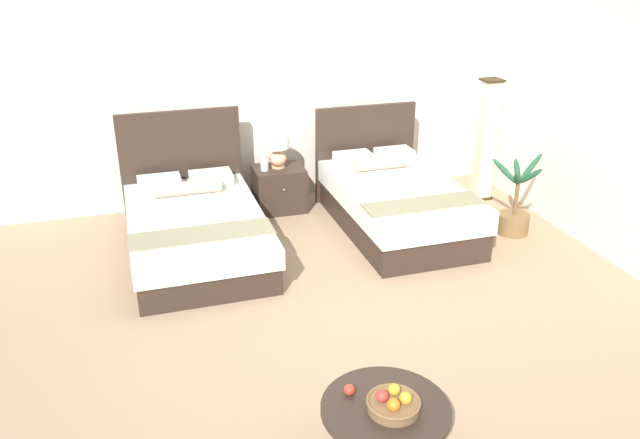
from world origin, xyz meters
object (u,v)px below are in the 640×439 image
(vase, at_px, (264,163))
(potted_palm, at_px, (514,213))
(coffee_table, at_px, (385,421))
(floor_lamp_corner, at_px, (486,140))
(loose_apple, at_px, (349,390))
(fruit_bowl, at_px, (393,403))
(nightstand, at_px, (279,189))
(bed_near_corner, at_px, (395,201))
(bed_near_window, at_px, (195,227))
(table_lamp, at_px, (278,149))

(vase, xyz_separation_m, potted_palm, (2.48, -1.33, -0.39))
(coffee_table, xyz_separation_m, floor_lamp_corner, (2.80, 3.78, 0.41))
(loose_apple, bearing_deg, potted_palm, 42.78)
(fruit_bowl, bearing_deg, nightstand, 86.10)
(nightstand, xyz_separation_m, coffee_table, (-0.31, -4.12, 0.07))
(nightstand, relative_size, potted_palm, 0.65)
(nightstand, xyz_separation_m, vase, (-0.17, -0.04, 0.35))
(coffee_table, height_order, floor_lamp_corner, floor_lamp_corner)
(bed_near_corner, height_order, floor_lamp_corner, floor_lamp_corner)
(fruit_bowl, relative_size, potted_palm, 0.37)
(loose_apple, distance_m, floor_lamp_corner, 4.68)
(vase, bearing_deg, fruit_bowl, -91.54)
(bed_near_corner, relative_size, coffee_table, 2.70)
(bed_near_window, height_order, potted_palm, bed_near_window)
(coffee_table, distance_m, loose_apple, 0.28)
(bed_near_window, bearing_deg, nightstand, 37.81)
(floor_lamp_corner, bearing_deg, bed_near_window, -172.12)
(vase, xyz_separation_m, floor_lamp_corner, (2.66, -0.30, 0.12))
(fruit_bowl, bearing_deg, table_lamp, 86.12)
(table_lamp, bearing_deg, bed_near_corner, -38.05)
(bed_near_window, relative_size, loose_apple, 31.08)
(nightstand, xyz_separation_m, floor_lamp_corner, (2.48, -0.34, 0.48))
(coffee_table, xyz_separation_m, fruit_bowl, (0.03, -0.04, 0.16))
(fruit_bowl, xyz_separation_m, potted_palm, (2.59, 2.79, -0.26))
(coffee_table, height_order, loose_apple, loose_apple)
(loose_apple, bearing_deg, fruit_bowl, -45.47)
(bed_near_window, height_order, loose_apple, bed_near_window)
(vase, bearing_deg, floor_lamp_corner, -6.51)
(vase, bearing_deg, potted_palm, -28.25)
(nightstand, distance_m, potted_palm, 2.68)
(floor_lamp_corner, bearing_deg, potted_palm, -99.84)
(bed_near_corner, height_order, vase, bed_near_corner)
(table_lamp, height_order, fruit_bowl, table_lamp)
(vase, xyz_separation_m, coffee_table, (-0.14, -4.08, -0.29))
(bed_near_corner, distance_m, fruit_bowl, 3.59)
(loose_apple, distance_m, potted_palm, 3.81)
(bed_near_window, height_order, floor_lamp_corner, floor_lamp_corner)
(fruit_bowl, distance_m, loose_apple, 0.29)
(bed_near_window, bearing_deg, vase, 41.36)
(bed_near_corner, xyz_separation_m, vase, (-1.29, 0.81, 0.31))
(nightstand, height_order, fruit_bowl, fruit_bowl)
(nightstand, xyz_separation_m, fruit_bowl, (-0.28, -4.16, 0.22))
(table_lamp, bearing_deg, fruit_bowl, -93.88)
(table_lamp, xyz_separation_m, vase, (-0.17, -0.06, -0.13))
(floor_lamp_corner, bearing_deg, coffee_table, -126.53)
(bed_near_window, xyz_separation_m, vase, (0.90, 0.80, 0.34))
(loose_apple, bearing_deg, coffee_table, -44.07)
(bed_near_window, height_order, coffee_table, bed_near_window)
(bed_near_window, xyz_separation_m, floor_lamp_corner, (3.56, 0.49, 0.46))
(bed_near_window, distance_m, fruit_bowl, 3.42)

